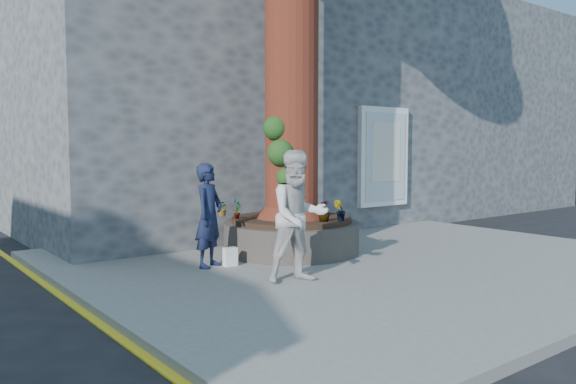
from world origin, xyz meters
TOP-DOWN VIEW (x-y plane):
  - ground at (0.00, 0.00)m, footprint 120.00×120.00m
  - pavement at (1.50, 1.00)m, footprint 9.00×8.00m
  - yellow_line at (-3.05, 1.00)m, footprint 0.10×30.00m
  - stone_shop at (2.50, 7.20)m, footprint 10.30×8.30m
  - neighbour_shop at (10.50, 7.20)m, footprint 6.00×8.00m
  - planter at (0.80, 2.00)m, footprint 2.30×2.30m
  - man at (-0.91, 1.82)m, footprint 0.68×0.61m
  - woman at (-0.43, 0.28)m, footprint 0.99×0.85m
  - shopping_bag at (-0.63, 1.68)m, footprint 0.21×0.13m
  - plant_a at (-0.05, 2.40)m, footprint 0.21×0.18m
  - plant_b at (1.13, 1.15)m, footprint 0.26×0.26m
  - plant_c at (0.87, 1.25)m, footprint 0.20×0.20m
  - plant_d at (-0.05, 2.85)m, footprint 0.27×0.28m

SIDE VIEW (x-z plane):
  - ground at x=0.00m, z-range 0.00..0.00m
  - yellow_line at x=-3.05m, z-range 0.00..0.01m
  - pavement at x=1.50m, z-range 0.00..0.12m
  - shopping_bag at x=-0.63m, z-range 0.12..0.40m
  - planter at x=0.80m, z-range 0.11..0.71m
  - plant_d at x=-0.05m, z-range 0.72..0.98m
  - plant_a at x=-0.05m, z-range 0.72..1.06m
  - plant_b at x=1.13m, z-range 0.72..1.06m
  - plant_c at x=0.87m, z-range 0.72..1.07m
  - man at x=-0.91m, z-range 0.12..1.67m
  - woman at x=-0.43m, z-range 0.12..1.88m
  - neighbour_shop at x=10.50m, z-range 0.00..6.00m
  - stone_shop at x=2.50m, z-range 0.01..6.31m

